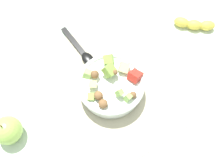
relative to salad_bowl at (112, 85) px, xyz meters
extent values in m
plane|color=silver|center=(-0.02, 0.00, -0.04)|extent=(2.40, 2.40, 0.00)
cube|color=#BCB299|center=(-0.02, 0.00, -0.04)|extent=(0.49, 0.38, 0.01)
cylinder|color=white|center=(0.00, 0.00, -0.01)|extent=(0.19, 0.19, 0.06)
torus|color=white|center=(0.00, 0.00, 0.02)|extent=(0.21, 0.21, 0.02)
cube|color=#8CB74C|center=(-0.03, 0.01, 0.04)|extent=(0.05, 0.04, 0.05)
cube|color=#93C160|center=(0.05, -0.01, 0.04)|extent=(0.03, 0.02, 0.03)
sphere|color=brown|center=(-0.04, -0.03, 0.04)|extent=(0.03, 0.04, 0.04)
sphere|color=brown|center=(0.05, -0.06, 0.03)|extent=(0.04, 0.04, 0.04)
cube|color=beige|center=(-0.02, 0.05, 0.03)|extent=(0.05, 0.05, 0.04)
cube|color=#E5D684|center=(-0.02, -0.06, 0.04)|extent=(0.04, 0.04, 0.03)
sphere|color=brown|center=(0.02, -0.06, 0.04)|extent=(0.04, 0.04, 0.03)
sphere|color=brown|center=(-0.01, 0.02, 0.04)|extent=(0.02, 0.02, 0.02)
cube|color=red|center=(0.02, 0.07, 0.03)|extent=(0.05, 0.05, 0.04)
cube|color=#A3CC6B|center=(-0.06, -0.05, 0.02)|extent=(0.04, 0.04, 0.04)
cube|color=#8CB74C|center=(-0.07, 0.03, 0.03)|extent=(0.04, 0.04, 0.04)
sphere|color=brown|center=(0.07, 0.03, 0.03)|extent=(0.03, 0.03, 0.03)
cube|color=#8CB74C|center=(0.01, -0.08, 0.02)|extent=(0.03, 0.03, 0.02)
cube|color=#93C160|center=(0.07, 0.01, 0.03)|extent=(0.02, 0.03, 0.03)
ellipsoid|color=black|center=(-0.14, -0.01, -0.03)|extent=(0.06, 0.04, 0.01)
cube|color=black|center=(-0.23, -0.02, -0.03)|extent=(0.14, 0.03, 0.01)
sphere|color=#9EC656|center=(-0.04, -0.33, 0.00)|extent=(0.08, 0.08, 0.08)
cylinder|color=brown|center=(-0.04, -0.33, 0.05)|extent=(0.00, 0.00, 0.01)
ellipsoid|color=yellow|center=(-0.09, 0.35, -0.03)|extent=(0.07, 0.06, 0.04)
ellipsoid|color=yellow|center=(-0.06, 0.38, -0.03)|extent=(0.06, 0.07, 0.04)
ellipsoid|color=yellow|center=(-0.03, 0.42, -0.03)|extent=(0.06, 0.07, 0.04)
camera|label=1|loc=(0.27, -0.17, 0.72)|focal=40.55mm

